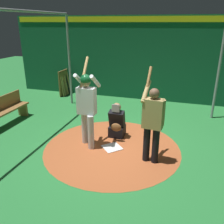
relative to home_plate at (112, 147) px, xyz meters
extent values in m
plane|color=#287A38|center=(0.00, 0.00, -0.01)|extent=(26.93, 26.93, 0.00)
cylinder|color=#AD562D|center=(0.00, 0.00, -0.01)|extent=(3.33, 3.33, 0.01)
cube|color=white|center=(0.00, 0.00, 0.00)|extent=(0.59, 0.59, 0.01)
cylinder|color=#BCBCC0|center=(0.17, -0.48, 0.42)|extent=(0.15, 0.15, 0.86)
cylinder|color=#BCBCC0|center=(-0.07, -0.75, 0.42)|extent=(0.15, 0.15, 0.86)
cube|color=silver|center=(0.05, -0.61, 1.17)|extent=(0.22, 0.44, 0.64)
cylinder|color=silver|center=(-0.05, -0.42, 1.63)|extent=(0.52, 0.09, 0.40)
cylinder|color=silver|center=(-0.05, -0.81, 1.63)|extent=(0.52, 0.09, 0.40)
sphere|color=#9E704C|center=(0.05, -0.61, 1.62)|extent=(0.22, 0.22, 0.22)
sphere|color=#0F4C23|center=(0.05, -0.61, 1.68)|extent=(0.25, 0.25, 0.25)
cylinder|color=tan|center=(-0.17, -0.75, 1.77)|extent=(0.54, 0.06, 0.73)
cube|color=black|center=(-0.68, -0.07, 0.14)|extent=(0.40, 0.40, 0.30)
cube|color=black|center=(-0.64, -0.07, 0.51)|extent=(0.31, 0.40, 0.48)
sphere|color=#9E704C|center=(-0.62, -0.07, 0.84)|extent=(0.22, 0.22, 0.22)
cube|color=gray|center=(-0.52, -0.07, 0.84)|extent=(0.03, 0.20, 0.20)
ellipsoid|color=brown|center=(-0.36, -0.01, 0.38)|extent=(0.12, 0.28, 0.22)
cylinder|color=black|center=(0.32, 1.09, 0.40)|extent=(0.15, 0.15, 0.81)
cylinder|color=black|center=(0.30, 0.89, 0.40)|extent=(0.15, 0.15, 0.81)
cube|color=tan|center=(0.31, 0.99, 1.12)|extent=(0.27, 0.44, 0.64)
cylinder|color=tan|center=(0.33, 1.19, 1.18)|extent=(0.09, 0.09, 0.54)
cylinder|color=tan|center=(0.19, 0.80, 1.56)|extent=(0.48, 0.15, 0.42)
sphere|color=brown|center=(0.31, 0.99, 1.56)|extent=(0.21, 0.21, 0.21)
cylinder|color=olive|center=(0.11, 0.81, 1.67)|extent=(0.47, 0.12, 0.74)
cube|color=#145133|center=(-4.23, 0.00, 1.57)|extent=(0.20, 10.93, 3.16)
cube|color=yellow|center=(-4.12, 0.00, 3.00)|extent=(0.03, 10.71, 0.20)
cylinder|color=gray|center=(-2.85, -2.50, 1.58)|extent=(0.08, 0.08, 3.18)
cylinder|color=gray|center=(-2.85, 2.50, 1.58)|extent=(0.08, 0.08, 3.18)
cylinder|color=gray|center=(0.00, -2.50, 3.17)|extent=(5.70, 0.07, 0.07)
cube|color=olive|center=(-3.98, -3.31, 0.51)|extent=(1.18, 0.04, 1.05)
cylinder|color=olive|center=(-4.47, -3.25, 0.44)|extent=(0.06, 0.17, 0.90)
cylinder|color=black|center=(-4.35, -3.25, 0.42)|extent=(0.06, 0.19, 0.87)
cylinder|color=tan|center=(-4.23, -3.25, 0.40)|extent=(0.06, 0.13, 0.83)
cylinder|color=tan|center=(-4.11, -3.25, 0.44)|extent=(0.06, 0.16, 0.91)
cylinder|color=black|center=(-3.99, -3.25, 0.39)|extent=(0.06, 0.19, 0.81)
cylinder|color=tan|center=(-3.87, -3.25, 0.40)|extent=(0.06, 0.18, 0.82)
cylinder|color=olive|center=(-3.75, -3.25, 0.42)|extent=(0.06, 0.16, 0.86)
cylinder|color=tan|center=(-3.63, -3.25, 0.41)|extent=(0.06, 0.17, 0.85)
cylinder|color=tan|center=(-3.51, -3.25, 0.41)|extent=(0.06, 0.15, 0.84)
cube|color=olive|center=(-0.51, -3.46, 0.41)|extent=(1.62, 0.36, 0.05)
cube|color=olive|center=(-0.51, -3.62, 0.64)|extent=(1.62, 0.04, 0.40)
cube|color=olive|center=(-1.20, -3.46, 0.19)|extent=(0.08, 0.32, 0.40)
camera|label=1|loc=(4.93, 1.54, 2.91)|focal=38.02mm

